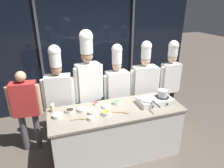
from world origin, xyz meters
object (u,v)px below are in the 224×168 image
at_px(chef_pastry, 144,82).
at_px(prep_bowl_shrimp, 91,118).
at_px(prep_bowl_soy_glaze, 70,110).
at_px(chef_apprentice, 170,76).
at_px(prep_bowl_chicken, 106,106).
at_px(prep_bowl_mushrooms, 93,113).
at_px(chef_line, 117,85).
at_px(person_guest, 26,105).
at_px(prep_bowl_bean_sprouts, 82,109).
at_px(serving_spoon_slotted, 81,119).
at_px(squeeze_bottle_oil, 52,107).
at_px(portable_stove, 155,101).
at_px(stock_pot, 163,93).
at_px(prep_bowl_bell_pepper, 96,103).
at_px(frying_pan, 149,98).
at_px(serving_spoon_solid, 124,113).
at_px(prep_bowl_carrots, 106,113).
at_px(chef_sous, 88,79).
at_px(prep_bowl_scallions, 117,102).
at_px(chef_head, 59,92).
at_px(prep_bowl_noodles, 57,115).

bearing_deg(chef_pastry, prep_bowl_shrimp, 35.63).
xyz_separation_m(prep_bowl_shrimp, prep_bowl_soy_glaze, (-0.27, 0.33, -0.00)).
relative_size(prep_bowl_shrimp, chef_apprentice, 0.05).
height_order(prep_bowl_chicken, prep_bowl_mushrooms, prep_bowl_mushrooms).
height_order(prep_bowl_chicken, chef_line, chef_line).
bearing_deg(person_guest, prep_bowl_mushrooms, 153.08).
bearing_deg(prep_bowl_shrimp, prep_bowl_bean_sprouts, 103.94).
relative_size(prep_bowl_soy_glaze, serving_spoon_slotted, 0.66).
bearing_deg(person_guest, chef_pastry, -173.53).
xyz_separation_m(prep_bowl_bean_sprouts, serving_spoon_slotted, (-0.06, -0.24, -0.02)).
height_order(squeeze_bottle_oil, chef_line, chef_line).
xyz_separation_m(prep_bowl_shrimp, prep_bowl_bean_sprouts, (-0.07, 0.29, 0.00)).
bearing_deg(portable_stove, prep_bowl_chicken, 170.59).
height_order(prep_bowl_bean_sprouts, chef_apprentice, chef_apprentice).
xyz_separation_m(stock_pot, prep_bowl_bell_pepper, (-1.11, 0.30, -0.15)).
bearing_deg(prep_bowl_bean_sprouts, prep_bowl_bell_pepper, 29.66).
distance_m(prep_bowl_mushrooms, chef_apprentice, 1.94).
xyz_separation_m(frying_pan, stock_pot, (0.27, 0.00, 0.04)).
bearing_deg(serving_spoon_solid, chef_apprentice, 30.25).
bearing_deg(prep_bowl_mushrooms, frying_pan, -0.11).
bearing_deg(frying_pan, chef_pastry, 68.80).
bearing_deg(stock_pot, prep_bowl_carrots, -175.39).
bearing_deg(chef_sous, prep_bowl_mushrooms, 71.92).
height_order(prep_bowl_scallions, chef_line, chef_line).
bearing_deg(prep_bowl_shrimp, chef_head, 115.87).
bearing_deg(prep_bowl_carrots, prep_bowl_bell_pepper, 100.27).
height_order(frying_pan, squeeze_bottle_oil, squeeze_bottle_oil).
bearing_deg(frying_pan, prep_bowl_bell_pepper, 160.17).
relative_size(stock_pot, serving_spoon_solid, 0.76).
xyz_separation_m(prep_bowl_bell_pepper, chef_head, (-0.58, 0.35, 0.14)).
bearing_deg(chef_head, stock_pot, 167.01).
distance_m(prep_bowl_shrimp, prep_bowl_soy_glaze, 0.43).
bearing_deg(prep_bowl_noodles, portable_stove, -2.83).
bearing_deg(chef_pastry, chef_apprentice, -178.72).
bearing_deg(prep_bowl_scallions, chef_head, 153.68).
distance_m(prep_bowl_scallions, person_guest, 1.55).
xyz_separation_m(serving_spoon_solid, chef_pastry, (0.75, 0.80, 0.12)).
distance_m(frying_pan, chef_apprentice, 1.07).
bearing_deg(prep_bowl_shrimp, chef_sous, 79.64).
height_order(serving_spoon_slotted, chef_apprentice, chef_apprentice).
bearing_deg(stock_pot, prep_bowl_shrimp, -173.64).
distance_m(prep_bowl_bean_sprouts, prep_bowl_noodles, 0.40).
distance_m(prep_bowl_carrots, serving_spoon_solid, 0.29).
relative_size(frying_pan, chef_head, 0.27).
xyz_separation_m(stock_pot, squeeze_bottle_oil, (-1.82, 0.27, -0.10)).
xyz_separation_m(squeeze_bottle_oil, serving_spoon_slotted, (0.39, -0.36, -0.07)).
distance_m(squeeze_bottle_oil, chef_pastry, 1.86).
relative_size(portable_stove, person_guest, 0.39).
bearing_deg(serving_spoon_slotted, prep_bowl_mushrooms, 24.63).
distance_m(prep_bowl_chicken, chef_head, 0.89).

